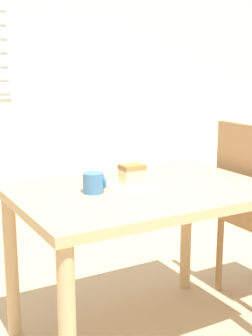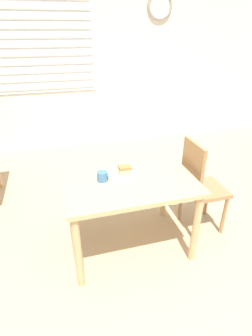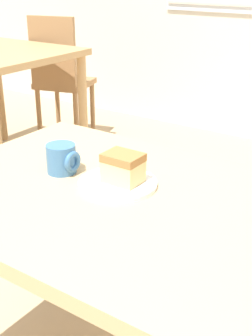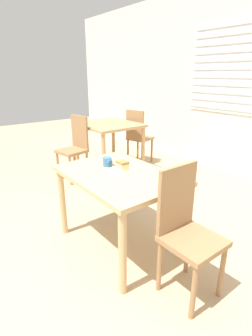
% 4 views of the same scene
% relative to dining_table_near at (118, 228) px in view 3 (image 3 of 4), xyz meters
% --- Properties ---
extents(dining_table_near, '(1.07, 0.76, 0.71)m').
position_rel_dining_table_near_xyz_m(dining_table_near, '(0.00, 0.00, 0.00)').
color(dining_table_near, tan).
rests_on(dining_table_near, ground_plane).
extents(chair_far_opposite, '(0.45, 0.45, 0.94)m').
position_rel_dining_table_near_xyz_m(chair_far_opposite, '(-1.71, 1.66, -0.11)').
color(chair_far_opposite, '#9E754C').
rests_on(chair_far_opposite, ground_plane).
extents(plate, '(0.21, 0.21, 0.01)m').
position_rel_dining_table_near_xyz_m(plate, '(-0.03, 0.04, 0.11)').
color(plate, white).
rests_on(plate, dining_table_near).
extents(cake_slice, '(0.10, 0.08, 0.08)m').
position_rel_dining_table_near_xyz_m(cake_slice, '(-0.02, 0.05, 0.15)').
color(cake_slice, '#E5CC89').
rests_on(cake_slice, plate).
extents(coffee_mug, '(0.09, 0.08, 0.08)m').
position_rel_dining_table_near_xyz_m(coffee_mug, '(-0.21, 0.03, 0.14)').
color(coffee_mug, teal).
rests_on(coffee_mug, dining_table_near).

